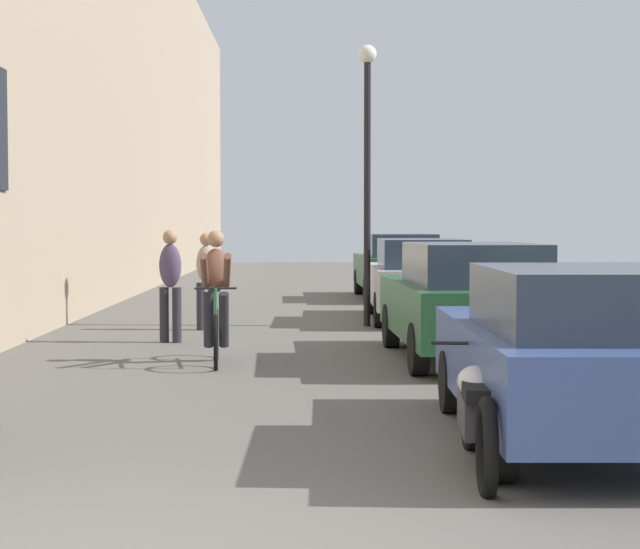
{
  "coord_description": "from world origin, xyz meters",
  "views": [
    {
      "loc": [
        1.03,
        -5.35,
        1.79
      ],
      "look_at": [
        1.3,
        12.57,
        0.93
      ],
      "focal_mm": 59.16,
      "sensor_mm": 36.0,
      "label": 1
    }
  ],
  "objects": [
    {
      "name": "pedestrian_mid",
      "position": [
        -0.62,
        12.43,
        0.93
      ],
      "size": [
        0.38,
        0.3,
        1.64
      ],
      "color": "#26262D",
      "rests_on": "ground_plane"
    },
    {
      "name": "street_lamp",
      "position": [
        2.13,
        13.06,
        3.11
      ],
      "size": [
        0.32,
        0.32,
        4.9
      ],
      "color": "black",
      "rests_on": "ground_plane"
    },
    {
      "name": "cyclist_on_bicycle",
      "position": [
        -0.11,
        8.21,
        0.81
      ],
      "size": [
        0.52,
        1.76,
        1.74
      ],
      "color": "black",
      "rests_on": "ground_plane"
    },
    {
      "name": "building_facade_left",
      "position": [
        -3.45,
        14.0,
        5.28
      ],
      "size": [
        0.54,
        68.0,
        10.56
      ],
      "color": "tan",
      "rests_on": "ground_plane"
    },
    {
      "name": "parked_car_second",
      "position": [
        3.16,
        8.35,
        0.8
      ],
      "size": [
        1.95,
        4.41,
        1.55
      ],
      "color": "#23512D",
      "rests_on": "ground_plane"
    },
    {
      "name": "parked_car_fourth",
      "position": [
        3.28,
        19.88,
        0.81
      ],
      "size": [
        1.94,
        4.42,
        1.56
      ],
      "color": "#23512D",
      "rests_on": "ground_plane"
    },
    {
      "name": "parked_car_nearest",
      "position": [
        3.18,
        3.09,
        0.75
      ],
      "size": [
        1.78,
        4.12,
        1.46
      ],
      "color": "#384C84",
      "rests_on": "ground_plane"
    },
    {
      "name": "parked_car_third",
      "position": [
        3.16,
        14.08,
        0.79
      ],
      "size": [
        1.86,
        4.3,
        1.52
      ],
      "color": "#B7B7BC",
      "rests_on": "ground_plane"
    },
    {
      "name": "parked_motorcycle",
      "position": [
        2.3,
        2.28,
        0.4
      ],
      "size": [
        0.62,
        2.15,
        0.92
      ],
      "color": "black",
      "rests_on": "ground_plane"
    },
    {
      "name": "pedestrian_near",
      "position": [
        -0.99,
        10.55,
        0.96
      ],
      "size": [
        0.38,
        0.3,
        1.71
      ],
      "color": "#26262D",
      "rests_on": "ground_plane"
    }
  ]
}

